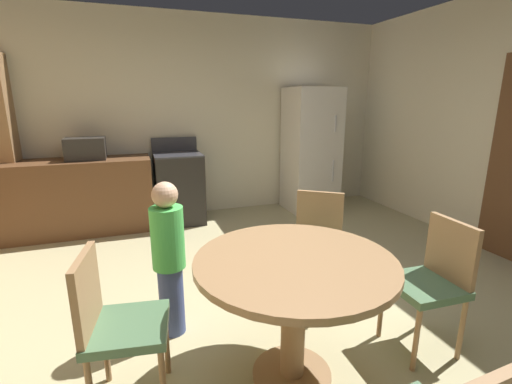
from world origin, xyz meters
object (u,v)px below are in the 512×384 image
at_px(chair_east, 433,277).
at_px(person_child, 169,256).
at_px(oven_range, 179,187).
at_px(chair_northeast, 317,239).
at_px(dining_table, 294,286).
at_px(chair_west, 114,320).
at_px(microwave, 86,149).
at_px(refrigerator, 311,150).

distance_m(chair_east, person_child, 1.73).
bearing_deg(chair_east, oven_range, -66.43).
xyz_separation_m(chair_east, chair_northeast, (-0.39, 0.81, 0.00)).
xyz_separation_m(oven_range, dining_table, (0.24, -3.05, 0.13)).
xyz_separation_m(chair_east, chair_west, (-1.91, 0.18, 0.00)).
bearing_deg(chair_northeast, chair_east, 61.92).
height_order(microwave, chair_west, microwave).
xyz_separation_m(oven_range, chair_east, (1.20, -3.09, 0.03)).
relative_size(chair_west, person_child, 0.80).
xyz_separation_m(dining_table, person_child, (-0.62, 0.66, -0.02)).
height_order(chair_west, person_child, person_child).
relative_size(microwave, chair_east, 0.51).
bearing_deg(chair_northeast, dining_table, -0.00).
bearing_deg(microwave, dining_table, -66.76).
relative_size(refrigerator, microwave, 4.00).
xyz_separation_m(microwave, person_child, (0.69, -2.39, -0.45)).
bearing_deg(chair_west, chair_northeast, 31.03).
xyz_separation_m(chair_east, person_child, (-1.57, 0.70, 0.08)).
bearing_deg(person_child, chair_west, -75.25).
distance_m(oven_range, refrigerator, 1.95).
relative_size(dining_table, person_child, 1.02).
bearing_deg(microwave, chair_northeast, -50.49).
bearing_deg(chair_east, dining_table, -0.00).
bearing_deg(dining_table, oven_range, 94.54).
bearing_deg(microwave, oven_range, 0.19).
relative_size(microwave, chair_northeast, 0.51).
distance_m(dining_table, chair_northeast, 0.96).
bearing_deg(refrigerator, oven_range, 178.38).
bearing_deg(dining_table, chair_northeast, 53.82).
relative_size(chair_east, person_child, 0.80).
bearing_deg(dining_table, person_child, 132.81).
distance_m(chair_northeast, chair_west, 1.65).
xyz_separation_m(microwave, chair_east, (2.27, -3.09, -0.53)).
height_order(oven_range, microwave, microwave).
bearing_deg(dining_table, refrigerator, 61.06).
distance_m(microwave, chair_west, 2.98).
distance_m(refrigerator, person_child, 3.27).
height_order(refrigerator, microwave, refrigerator).
height_order(oven_range, person_child, oven_range).
distance_m(refrigerator, microwave, 2.97).
height_order(dining_table, chair_east, chair_east).
bearing_deg(chair_east, microwave, -51.37).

